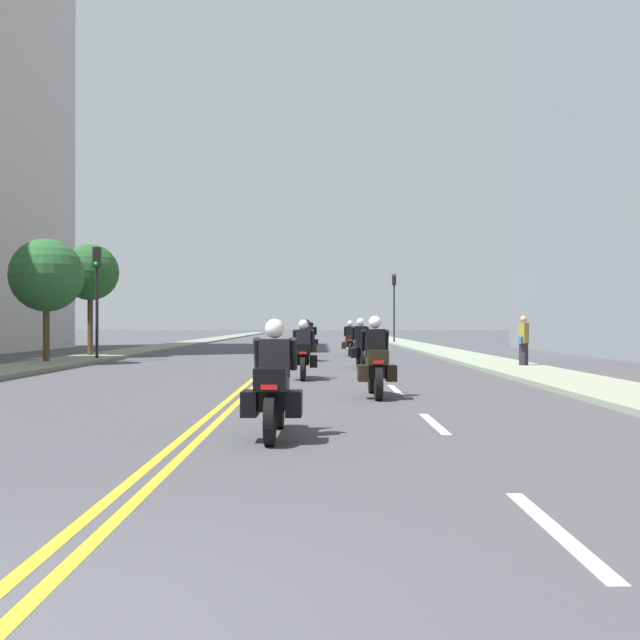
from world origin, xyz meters
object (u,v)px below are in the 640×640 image
(motorcycle_2, at_px, (300,355))
(traffic_light_near, at_px, (94,282))
(pedestrian_0, at_px, (520,341))
(motorcycle_1, at_px, (373,365))
(motorcycle_6, at_px, (308,339))
(street_tree_0, at_px, (87,273))
(motorcycle_0, at_px, (271,389))
(traffic_light_far, at_px, (391,296))
(motorcycle_3, at_px, (358,348))
(motorcycle_4, at_px, (304,344))
(motorcycle_5, at_px, (347,342))
(street_tree_1, at_px, (43,275))

(motorcycle_2, distance_m, traffic_light_near, 13.19)
(pedestrian_0, bearing_deg, motorcycle_1, 10.46)
(motorcycle_6, height_order, street_tree_0, street_tree_0)
(motorcycle_0, xyz_separation_m, motorcycle_6, (0.14, 31.09, 0.00))
(motorcycle_1, bearing_deg, traffic_light_far, 83.45)
(pedestrian_0, bearing_deg, traffic_light_near, -68.03)
(traffic_light_far, xyz_separation_m, street_tree_0, (-15.57, -23.34, 0.20))
(motorcycle_1, height_order, motorcycle_2, motorcycle_1)
(motorcycle_2, bearing_deg, pedestrian_0, 33.63)
(motorcycle_3, bearing_deg, motorcycle_0, -99.34)
(motorcycle_0, distance_m, motorcycle_4, 20.68)
(motorcycle_2, relative_size, pedestrian_0, 1.24)
(motorcycle_2, xyz_separation_m, motorcycle_5, (1.85, 15.32, -0.00))
(motorcycle_3, xyz_separation_m, street_tree_0, (-11.47, 7.78, 3.06))
(motorcycle_1, distance_m, motorcycle_3, 10.50)
(motorcycle_1, height_order, street_tree_1, street_tree_1)
(motorcycle_4, relative_size, pedestrian_0, 1.26)
(motorcycle_1, xyz_separation_m, traffic_light_near, (-9.96, 14.95, 2.47))
(motorcycle_1, bearing_deg, street_tree_0, 120.96)
(motorcycle_1, height_order, pedestrian_0, pedestrian_0)
(motorcycle_6, xyz_separation_m, traffic_light_near, (-8.37, -10.56, 2.48))
(motorcycle_4, height_order, street_tree_1, street_tree_1)
(motorcycle_5, xyz_separation_m, traffic_light_near, (-10.24, -5.45, 2.47))
(motorcycle_3, height_order, motorcycle_4, motorcycle_3)
(motorcycle_3, relative_size, motorcycle_6, 1.07)
(motorcycle_4, height_order, traffic_light_far, traffic_light_far)
(motorcycle_1, height_order, motorcycle_6, motorcycle_1)
(motorcycle_3, relative_size, street_tree_0, 0.46)
(motorcycle_2, bearing_deg, motorcycle_5, 82.96)
(motorcycle_5, relative_size, street_tree_1, 0.49)
(traffic_light_near, height_order, traffic_light_far, traffic_light_far)
(pedestrian_0, relative_size, street_tree_1, 0.38)
(motorcycle_4, height_order, motorcycle_5, motorcycle_4)
(motorcycle_0, height_order, traffic_light_far, traffic_light_far)
(motorcycle_4, distance_m, traffic_light_near, 8.66)
(motorcycle_0, distance_m, motorcycle_1, 5.85)
(motorcycle_0, distance_m, motorcycle_6, 31.09)
(motorcycle_6, height_order, street_tree_1, street_tree_1)
(motorcycle_3, distance_m, motorcycle_6, 15.12)
(motorcycle_6, bearing_deg, pedestrian_0, -63.85)
(traffic_light_far, relative_size, street_tree_1, 1.11)
(motorcycle_6, distance_m, traffic_light_near, 13.70)
(motorcycle_6, bearing_deg, traffic_light_near, -126.97)
(traffic_light_far, height_order, pedestrian_0, traffic_light_far)
(motorcycle_6, bearing_deg, traffic_light_far, 71.16)
(motorcycle_2, height_order, pedestrian_0, pedestrian_0)
(motorcycle_0, height_order, motorcycle_6, motorcycle_6)
(traffic_light_near, bearing_deg, motorcycle_0, -68.14)
(motorcycle_5, distance_m, pedestrian_0, 11.79)
(motorcycle_2, distance_m, motorcycle_5, 15.43)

